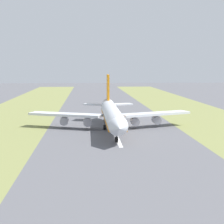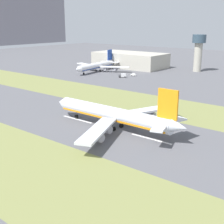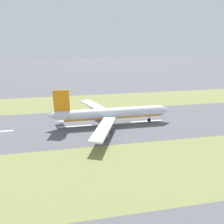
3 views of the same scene
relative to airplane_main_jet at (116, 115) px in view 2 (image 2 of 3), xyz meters
The scene contains 11 objects.
ground_plane 6.66m from the airplane_main_jet, 106.42° to the right, with size 800.00×800.00×0.00m, color #56565B.
grass_median_west 46.28m from the airplane_main_jet, behind, with size 40.00×600.00×0.01m, color olive.
grass_median_east 44.69m from the airplane_main_jet, ahead, with size 40.00×600.00×0.01m, color olive.
centreline_dash_mid 19.09m from the airplane_main_jet, 92.55° to the right, with size 1.20×18.00×0.01m, color silver.
centreline_dash_far 22.73m from the airplane_main_jet, 92.11° to the left, with size 1.20×18.00×0.01m, color silver.
airplane_main_jet is the anchor object (origin of this frame).
terminal_building 188.80m from the airplane_main_jet, 33.84° to the left, with size 36.00×71.15×14.06m, color #B2AD9E.
control_tower 176.19m from the airplane_main_jet, 13.21° to the left, with size 12.00×12.00×32.70m.
airplane_parked_apron 158.21m from the airplane_main_jet, 44.16° to the left, with size 59.84×56.68×18.00m.
service_truck 126.45m from the airplane_main_jet, 35.62° to the left, with size 5.42×6.09×3.10m.
apron_car 134.84m from the airplane_main_jet, 31.78° to the left, with size 3.09×4.74×2.03m.
Camera 2 is at (-97.09, -74.02, 43.42)m, focal length 50.00 mm.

